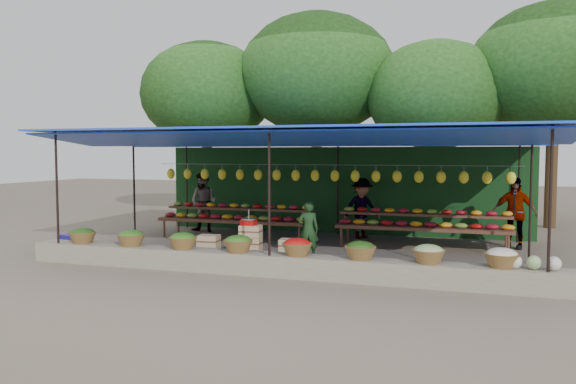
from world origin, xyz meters
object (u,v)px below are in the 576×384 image
(weighing_scale, at_px, (249,221))
(vendor_seated, at_px, (308,230))
(crate_counter, at_px, (249,246))
(blue_crate_front, at_px, (121,251))
(blue_crate_back, at_px, (72,241))

(weighing_scale, distance_m, vendor_seated, 1.34)
(crate_counter, height_order, blue_crate_front, crate_counter)
(crate_counter, height_order, weighing_scale, weighing_scale)
(crate_counter, bearing_deg, blue_crate_front, -168.62)
(blue_crate_front, bearing_deg, crate_counter, 25.96)
(vendor_seated, height_order, blue_crate_back, vendor_seated)
(vendor_seated, bearing_deg, weighing_scale, 11.53)
(blue_crate_back, bearing_deg, vendor_seated, 16.14)
(weighing_scale, distance_m, blue_crate_back, 4.79)
(blue_crate_back, bearing_deg, crate_counter, 9.51)
(weighing_scale, height_order, blue_crate_front, weighing_scale)
(vendor_seated, bearing_deg, blue_crate_back, -12.93)
(vendor_seated, distance_m, blue_crate_back, 5.93)
(crate_counter, xyz_separation_m, weighing_scale, (-0.01, 0.00, 0.54))
(vendor_seated, bearing_deg, crate_counter, 11.81)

